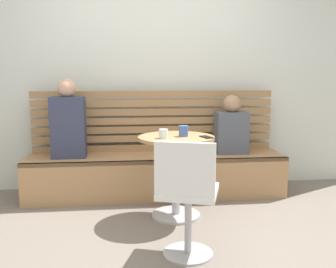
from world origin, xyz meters
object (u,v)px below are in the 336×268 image
(phone_on_table, at_px, (206,137))
(cup_mug_blue, at_px, (183,131))
(booth_bench, at_px, (156,175))
(cafe_table, at_px, (176,161))
(person_adult, at_px, (68,122))
(white_chair, at_px, (187,195))
(cup_glass_short, at_px, (163,134))
(person_child_left, at_px, (231,128))

(phone_on_table, bearing_deg, cup_mug_blue, 137.38)
(booth_bench, xyz_separation_m, cafe_table, (0.13, -0.62, 0.30))
(booth_bench, xyz_separation_m, person_adult, (-0.90, 0.01, 0.58))
(cup_mug_blue, relative_size, phone_on_table, 0.68)
(white_chair, distance_m, cup_mug_blue, 0.88)
(person_adult, distance_m, cup_glass_short, 1.15)
(booth_bench, bearing_deg, person_adult, 179.36)
(cafe_table, relative_size, cup_glass_short, 9.25)
(cafe_table, bearing_deg, cup_glass_short, -144.89)
(phone_on_table, bearing_deg, cup_glass_short, 161.80)
(white_chair, relative_size, phone_on_table, 6.07)
(person_adult, height_order, person_child_left, person_adult)
(person_adult, xyz_separation_m, cup_glass_short, (0.90, -0.72, -0.02))
(booth_bench, height_order, cafe_table, cafe_table)
(booth_bench, height_order, cup_mug_blue, cup_mug_blue)
(phone_on_table, bearing_deg, cafe_table, 143.09)
(cafe_table, distance_m, person_child_left, 0.97)
(cup_glass_short, height_order, phone_on_table, cup_glass_short)
(cup_glass_short, bearing_deg, person_child_left, 42.34)
(booth_bench, height_order, cup_glass_short, cup_glass_short)
(person_adult, distance_m, phone_on_table, 1.47)
(cafe_table, relative_size, person_adult, 0.92)
(cup_mug_blue, xyz_separation_m, phone_on_table, (0.19, -0.09, -0.04))
(person_adult, xyz_separation_m, cup_mug_blue, (1.09, -0.63, -0.02))
(phone_on_table, bearing_deg, person_adult, 132.87)
(person_adult, relative_size, person_child_left, 1.28)
(cafe_table, relative_size, person_child_left, 1.17)
(cup_glass_short, bearing_deg, cafe_table, 35.11)
(person_child_left, bearing_deg, cafe_table, -136.52)
(cup_mug_blue, height_order, phone_on_table, cup_mug_blue)
(white_chair, xyz_separation_m, cup_mug_blue, (0.10, 0.81, 0.32))
(cafe_table, bearing_deg, person_adult, 148.49)
(cafe_table, distance_m, cup_glass_short, 0.30)
(person_adult, height_order, cup_glass_short, person_adult)
(white_chair, bearing_deg, person_child_left, 63.77)
(cafe_table, distance_m, cup_mug_blue, 0.28)
(cafe_table, bearing_deg, cup_mug_blue, -0.44)
(white_chair, distance_m, cup_glass_short, 0.80)
(cafe_table, height_order, cup_mug_blue, cup_mug_blue)
(person_child_left, height_order, cup_glass_short, person_child_left)
(booth_bench, bearing_deg, cafe_table, -78.32)
(person_child_left, distance_m, cup_glass_short, 1.10)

